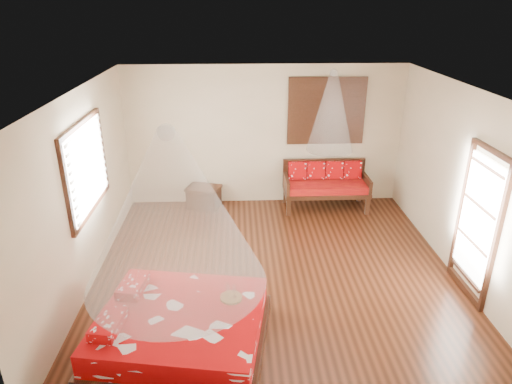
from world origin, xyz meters
TOP-DOWN VIEW (x-y plane):
  - room at (0.00, 0.00)m, footprint 5.54×5.54m
  - bed at (-1.28, -1.60)m, footprint 2.24×2.09m
  - daybed at (1.21, 2.38)m, footprint 1.67×0.74m
  - storage_chest at (-1.24, 2.45)m, footprint 0.76×0.64m
  - shutter_panel at (1.21, 2.72)m, footprint 1.52×0.06m
  - window_left at (-2.71, 0.20)m, footprint 0.10×1.74m
  - glazed_door at (2.72, -0.60)m, footprint 0.08×1.02m
  - wine_tray at (-0.66, -1.35)m, footprint 0.28×0.28m
  - mosquito_net_main at (-1.26, -1.60)m, footprint 2.03×2.03m
  - mosquito_net_daybed at (1.21, 2.25)m, footprint 0.88×0.88m

SIDE VIEW (x-z plane):
  - storage_chest at x=-1.24m, z-range 0.00..0.45m
  - bed at x=-1.28m, z-range -0.07..0.57m
  - daybed at x=1.21m, z-range 0.05..0.99m
  - wine_tray at x=-0.66m, z-range 0.45..0.67m
  - glazed_door at x=2.72m, z-range -0.01..2.15m
  - room at x=0.00m, z-range -0.02..2.82m
  - window_left at x=-2.71m, z-range 1.03..2.37m
  - mosquito_net_main at x=-1.26m, z-range 0.95..2.75m
  - shutter_panel at x=1.21m, z-range 1.24..2.56m
  - mosquito_net_daybed at x=1.21m, z-range 1.25..2.75m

